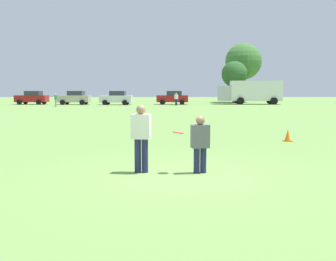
{
  "coord_description": "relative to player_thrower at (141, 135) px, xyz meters",
  "views": [
    {
      "loc": [
        -0.48,
        -9.53,
        2.07
      ],
      "look_at": [
        -0.28,
        0.96,
        0.99
      ],
      "focal_mm": 43.12,
      "sensor_mm": 36.0,
      "label": 1
    }
  ],
  "objects": [
    {
      "name": "parked_car_mid_left",
      "position": [
        -16.8,
        44.89,
        -0.03
      ],
      "size": [
        4.32,
        2.46,
        1.82
      ],
      "color": "maroon",
      "rests_on": "ground"
    },
    {
      "name": "player_thrower",
      "position": [
        0.0,
        0.0,
        0.0
      ],
      "size": [
        0.5,
        0.34,
        1.68
      ],
      "color": "#1E234C",
      "rests_on": "ground"
    },
    {
      "name": "bystander_field_marshal",
      "position": [
        -11.83,
        37.8,
        -0.07
      ],
      "size": [
        0.4,
        0.49,
        1.56
      ],
      "color": "gray",
      "rests_on": "ground"
    },
    {
      "name": "frisbee",
      "position": [
        0.91,
        -0.07,
        0.06
      ],
      "size": [
        0.27,
        0.27,
        0.07
      ],
      "color": "#E54C33"
    },
    {
      "name": "player_defender",
      "position": [
        1.45,
        -0.09,
        -0.16
      ],
      "size": [
        0.47,
        0.31,
        1.42
      ],
      "color": "#1E234C",
      "rests_on": "ground"
    },
    {
      "name": "ground_plane",
      "position": [
        0.95,
        -0.38,
        -0.95
      ],
      "size": [
        189.67,
        189.67,
        0.0
      ],
      "primitive_type": "plane",
      "color": "#6B9347"
    },
    {
      "name": "tree_east_birch",
      "position": [
        13.41,
        53.23,
        5.35
      ],
      "size": [
        5.64,
        5.64,
        9.16
      ],
      "color": "brown",
      "rests_on": "ground"
    },
    {
      "name": "parked_car_near_right",
      "position": [
        2.18,
        44.45,
        -0.03
      ],
      "size": [
        4.32,
        2.46,
        1.82
      ],
      "color": "maroon",
      "rests_on": "ground"
    },
    {
      "name": "bystander_sideline_watcher",
      "position": [
        2.48,
        41.15,
        -0.05
      ],
      "size": [
        0.47,
        0.5,
        1.6
      ],
      "color": "#1E234C",
      "rests_on": "ground"
    },
    {
      "name": "tree_center_elm",
      "position": [
        11.37,
        49.59,
        3.28
      ],
      "size": [
        3.79,
        3.79,
        6.16
      ],
      "color": "brown",
      "rests_on": "ground"
    },
    {
      "name": "traffic_cone",
      "position": [
        5.55,
        5.92,
        -0.72
      ],
      "size": [
        0.32,
        0.32,
        0.48
      ],
      "color": "#D8590C",
      "rests_on": "ground"
    },
    {
      "name": "box_truck",
      "position": [
        12.84,
        44.95,
        0.8
      ],
      "size": [
        8.66,
        3.41,
        3.18
      ],
      "color": "white",
      "rests_on": "ground"
    },
    {
      "name": "parked_car_mid_right",
      "position": [
        -5.29,
        43.39,
        -0.03
      ],
      "size": [
        4.32,
        2.46,
        1.82
      ],
      "color": "silver",
      "rests_on": "ground"
    },
    {
      "name": "parked_car_center",
      "position": [
        -10.94,
        44.17,
        -0.03
      ],
      "size": [
        4.32,
        2.46,
        1.82
      ],
      "color": "#B7AD99",
      "rests_on": "ground"
    }
  ]
}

